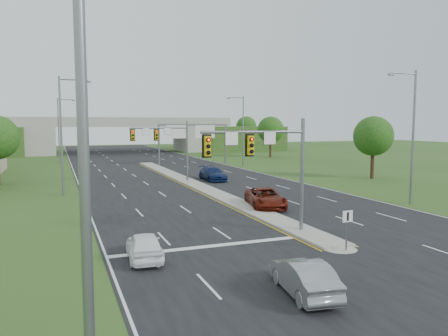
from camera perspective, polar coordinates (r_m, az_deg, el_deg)
name	(u,v)px	position (r m, az deg, el deg)	size (l,w,h in m)	color
ground	(301,232)	(27.67, 10.02, -8.24)	(240.00, 240.00, 0.00)	#2C4C1B
road	(167,173)	(59.98, -7.47, -0.63)	(24.00, 160.00, 0.02)	black
median	(193,183)	(48.47, -4.13, -2.01)	(2.00, 54.00, 0.16)	gray
median_nose	(340,248)	(24.43, 14.94, -10.01)	(2.00, 2.00, 0.16)	gray
lane_markings	(174,178)	(53.97, -6.58, -1.32)	(23.72, 160.00, 0.01)	gold
signal_mast_near	(270,157)	(25.76, 5.97, 1.43)	(6.62, 0.60, 7.00)	slate
signal_mast_far	(168,141)	(49.32, -7.35, 3.49)	(6.62, 0.60, 7.00)	slate
keep_right_sign	(347,224)	(23.67, 15.79, -7.00)	(0.60, 0.13, 2.20)	slate
sign_gantry	(192,133)	(70.95, -4.16, 4.62)	(11.58, 0.44, 6.67)	slate
overpass	(121,137)	(103.94, -13.36, 3.92)	(80.00, 14.00, 8.10)	gray
lightpole_l_near	(96,156)	(8.00, -16.40, 1.51)	(2.85, 0.25, 11.00)	slate
lightpole_l_mid	(63,130)	(42.96, -20.26, 4.68)	(2.85, 0.25, 11.00)	slate
lightpole_l_far	(60,127)	(77.96, -20.65, 5.01)	(2.85, 0.25, 11.00)	slate
lightpole_r_near	(411,131)	(39.03, 23.28, 4.49)	(2.85, 0.25, 11.00)	slate
lightpole_r_far	(242,127)	(68.59, 2.36, 5.31)	(2.85, 0.25, 11.00)	slate
tree_r_near	(373,136)	(56.02, 18.92, 3.95)	(4.80, 4.80, 7.60)	#382316
tree_r_mid	(271,130)	(87.60, 6.11, 5.00)	(5.20, 5.20, 8.12)	#382316
tree_back_b	(11,129)	(117.39, -26.05, 4.64)	(5.60, 5.60, 8.32)	#382316
tree_back_c	(201,128)	(122.96, -3.08, 5.24)	(5.60, 5.60, 8.32)	#382316
tree_back_d	(246,127)	(127.97, 2.92, 5.41)	(6.00, 6.00, 8.85)	#382316
car_white	(144,246)	(22.13, -10.35, -9.94)	(1.61, 4.01, 1.37)	white
car_silver	(303,277)	(17.85, 10.33, -13.79)	(1.47, 4.21, 1.39)	gray
car_far_a	(266,198)	(35.03, 5.45, -3.90)	(2.55, 5.54, 1.54)	#581308
car_far_b	(213,174)	(51.53, -1.49, -0.76)	(2.17, 5.34, 1.55)	#0B1A46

